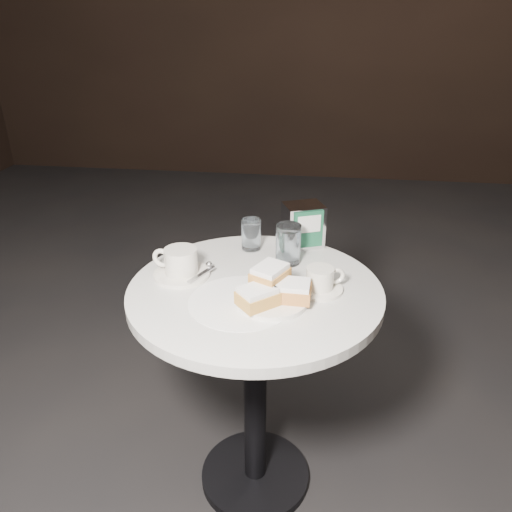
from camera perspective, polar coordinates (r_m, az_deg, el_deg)
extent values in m
plane|color=black|center=(1.86, -0.09, -23.96)|extent=(7.00, 7.00, 0.00)
cube|color=black|center=(4.68, 6.35, 26.91)|extent=(6.00, 0.10, 3.00)
cylinder|color=black|center=(1.84, -0.09, -23.67)|extent=(0.36, 0.36, 0.03)
cylinder|color=black|center=(1.59, -0.10, -15.51)|extent=(0.07, 0.07, 0.70)
cylinder|color=white|center=(1.38, -0.11, -4.10)|extent=(0.70, 0.70, 0.03)
cylinder|color=white|center=(1.30, -1.67, -5.22)|extent=(0.31, 0.31, 0.00)
cylinder|color=white|center=(1.30, 1.81, -5.06)|extent=(0.25, 0.25, 0.01)
cube|color=gold|center=(1.26, 0.17, -4.89)|extent=(0.12, 0.12, 0.03)
cube|color=white|center=(1.24, 0.17, -3.93)|extent=(0.11, 0.11, 0.01)
cube|color=#CA813E|center=(1.29, 4.18, -4.21)|extent=(0.10, 0.08, 0.03)
cube|color=white|center=(1.27, 4.21, -3.27)|extent=(0.09, 0.07, 0.01)
cube|color=#C5873C|center=(1.30, 1.61, -2.38)|extent=(0.11, 0.12, 0.03)
cube|color=white|center=(1.28, 1.62, -1.43)|extent=(0.10, 0.11, 0.01)
cylinder|color=silver|center=(1.44, -8.46, -2.04)|extent=(0.19, 0.19, 0.01)
cylinder|color=silver|center=(1.42, -8.57, -0.56)|extent=(0.11, 0.11, 0.07)
cylinder|color=#8E624D|center=(1.41, -8.65, 0.51)|extent=(0.10, 0.10, 0.00)
torus|color=silver|center=(1.45, -10.72, -0.23)|extent=(0.06, 0.02, 0.06)
cube|color=#B2B2B6|center=(1.41, -6.24, -2.09)|extent=(0.06, 0.11, 0.00)
sphere|color=silver|center=(1.46, -5.38, -0.99)|extent=(0.02, 0.02, 0.02)
cylinder|color=silver|center=(1.36, 7.22, -3.73)|extent=(0.17, 0.17, 0.01)
cylinder|color=silver|center=(1.35, 7.30, -2.49)|extent=(0.10, 0.10, 0.06)
cylinder|color=#88604A|center=(1.34, 7.36, -1.61)|extent=(0.09, 0.09, 0.00)
torus|color=white|center=(1.36, 9.20, -2.26)|extent=(0.05, 0.03, 0.05)
cube|color=silver|center=(1.35, 5.28, -3.72)|extent=(0.06, 0.08, 0.00)
sphere|color=#AFAFB4|center=(1.38, 4.71, -2.73)|extent=(0.02, 0.02, 0.02)
cylinder|color=silver|center=(1.57, -0.56, 2.48)|extent=(0.08, 0.08, 0.10)
cylinder|color=white|center=(1.57, -0.56, 2.35)|extent=(0.07, 0.07, 0.08)
cylinder|color=white|center=(1.48, 3.70, 1.38)|extent=(0.10, 0.10, 0.12)
cylinder|color=white|center=(1.48, 3.69, 1.22)|extent=(0.08, 0.08, 0.10)
cube|color=silver|center=(1.60, 5.39, 3.53)|extent=(0.15, 0.13, 0.14)
cube|color=#185639|center=(1.55, 6.04, 3.00)|extent=(0.09, 0.04, 0.12)
cube|color=silver|center=(1.54, 6.11, 3.64)|extent=(0.07, 0.03, 0.05)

